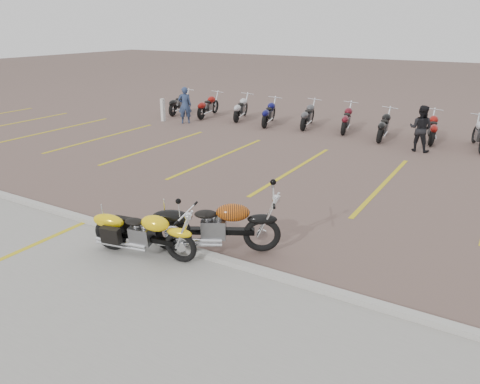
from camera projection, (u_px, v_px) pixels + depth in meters
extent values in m
plane|color=brown|center=(222.00, 213.00, 10.95)|extent=(100.00, 100.00, 0.00)
cube|color=#9E9B93|center=(65.00, 308.00, 7.33)|extent=(60.00, 5.00, 0.01)
cube|color=#ADAAA3|center=(167.00, 244.00, 9.32)|extent=(60.00, 0.18, 0.12)
torus|color=black|center=(182.00, 247.00, 8.61)|extent=(0.65, 0.22, 0.64)
torus|color=black|center=(112.00, 235.00, 9.12)|extent=(0.70, 0.29, 0.68)
cube|color=black|center=(145.00, 238.00, 8.84)|extent=(1.28, 0.35, 0.10)
cube|color=slate|center=(143.00, 235.00, 8.84)|extent=(0.46, 0.36, 0.33)
ellipsoid|color=yellow|center=(157.00, 223.00, 8.63)|extent=(0.62, 0.41, 0.29)
ellipsoid|color=black|center=(136.00, 221.00, 8.80)|extent=(0.42, 0.32, 0.12)
torus|color=black|center=(262.00, 235.00, 8.98)|extent=(0.70, 0.46, 0.73)
torus|color=black|center=(172.00, 234.00, 9.05)|extent=(0.77, 0.54, 0.77)
cube|color=black|center=(217.00, 231.00, 9.00)|extent=(1.34, 0.81, 0.11)
cube|color=slate|center=(214.00, 228.00, 8.97)|extent=(0.57, 0.52, 0.38)
ellipsoid|color=black|center=(233.00, 212.00, 8.85)|extent=(0.74, 0.62, 0.34)
ellipsoid|color=black|center=(206.00, 214.00, 8.88)|extent=(0.52, 0.46, 0.13)
imported|color=navy|center=(185.00, 105.00, 20.41)|extent=(0.69, 0.66, 1.59)
imported|color=black|center=(421.00, 128.00, 15.96)|extent=(0.83, 0.67, 1.59)
cube|color=silver|center=(163.00, 110.00, 20.95)|extent=(0.16, 0.16, 1.00)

